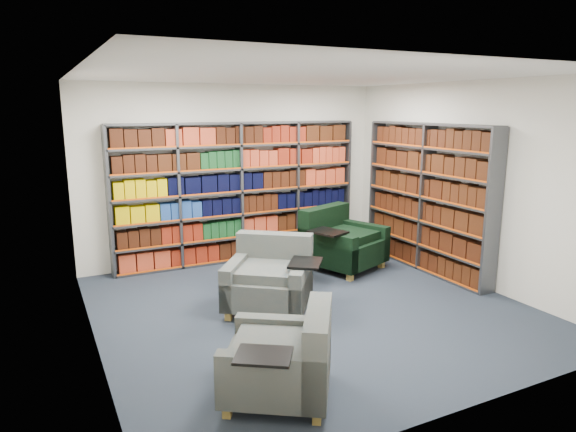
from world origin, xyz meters
name	(u,v)px	position (x,y,z in m)	size (l,w,h in m)	color
room_shell	(311,197)	(0.00, 0.00, 1.40)	(5.02, 5.02, 2.82)	#1B202F
bookshelf_back	(239,193)	(0.00, 2.34, 1.10)	(4.00, 0.28, 2.20)	#47494F
bookshelf_right	(427,198)	(2.34, 0.60, 1.10)	(0.28, 2.50, 2.20)	#47494F
chair_teal_left	(271,280)	(-0.42, 0.24, 0.35)	(1.35, 1.35, 0.88)	#092435
chair_green_right	(339,244)	(1.20, 1.25, 0.37)	(1.35, 1.31, 0.92)	black
chair_teal_front	(287,362)	(-1.14, -1.67, 0.32)	(1.22, 1.22, 0.80)	#092435
coffee_table	(280,262)	(0.03, 0.89, 0.33)	(0.88, 0.88, 0.62)	brown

